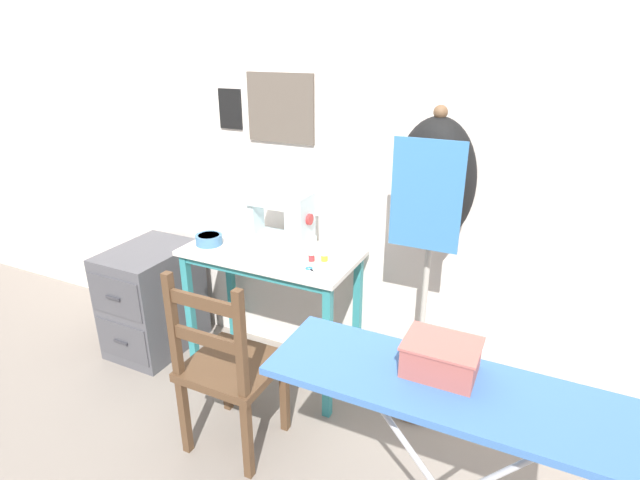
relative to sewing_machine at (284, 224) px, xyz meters
The scene contains 13 objects.
ground_plane 0.95m from the sewing_machine, 104.43° to the right, with size 14.00×14.00×0.00m, color gray.
wall_back 0.46m from the sewing_machine, 103.78° to the left, with size 10.00×0.07×2.55m.
sewing_table 0.28m from the sewing_machine, 150.57° to the right, with size 0.92×0.46×0.76m.
sewing_machine is the anchor object (origin of this frame).
fabric_bowl 0.44m from the sewing_machine, 167.23° to the right, with size 0.14×0.14×0.05m.
scissors 0.33m from the sewing_machine, 33.22° to the right, with size 0.14×0.12×0.01m.
thread_spool_near_machine 0.23m from the sewing_machine, 16.67° to the right, with size 0.04×0.04×0.04m.
thread_spool_mid_table 0.28m from the sewing_machine, ahead, with size 0.04×0.04×0.04m.
wooden_chair 0.76m from the sewing_machine, 86.23° to the right, with size 0.40×0.38×0.92m.
filing_cabinet 1.06m from the sewing_machine, behind, with size 0.40×0.56×0.65m.
dress_form 0.77m from the sewing_machine, ahead, with size 0.36×0.32×1.53m.
ironing_board 1.35m from the sewing_machine, 38.38° to the right, with size 1.14×0.34×0.86m.
storage_box 1.26m from the sewing_machine, 38.53° to the right, with size 0.22×0.17×0.10m.
Camera 1 is at (1.28, -1.81, 1.78)m, focal length 28.00 mm.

